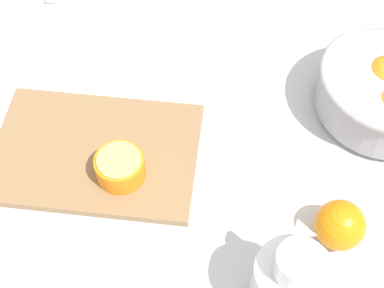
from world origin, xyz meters
TOP-DOWN VIEW (x-y plane):
  - ground_plane at (0.00, 0.00)cm, footprint 134.40×104.47cm
  - juice_pitcher at (15.31, -23.53)cm, footprint 10.95×15.12cm
  - cutting_board at (-18.65, -1.18)cm, footprint 36.06×25.05cm
  - orange_half_0 at (-13.05, -5.47)cm, footprint 8.33×8.33cm
  - loose_orange_0 at (22.96, -11.44)cm, footprint 8.00×8.00cm
  - spoon at (-41.63, 35.76)cm, footprint 16.94×5.38cm

SIDE VIEW (x-z plane):
  - ground_plane at x=0.00cm, z-range -3.00..0.00cm
  - spoon at x=-41.63cm, z-range -0.07..0.93cm
  - cutting_board at x=-18.65cm, z-range 0.00..1.53cm
  - orange_half_0 at x=-13.05cm, z-range 1.50..6.07cm
  - loose_orange_0 at x=22.96cm, z-range 0.00..8.00cm
  - juice_pitcher at x=15.31cm, z-range -2.55..14.41cm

